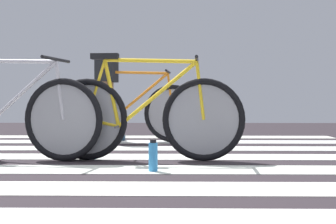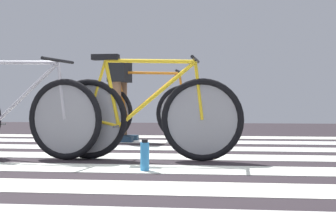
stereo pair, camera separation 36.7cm
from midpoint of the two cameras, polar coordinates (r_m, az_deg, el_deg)
name	(u,v)px [view 2 (the right image)]	position (r m, az deg, el deg)	size (l,w,h in m)	color
ground	(127,168)	(3.68, -2.19, -6.95)	(18.00, 14.00, 0.02)	#2B2429
crosswalk_markings	(123,168)	(3.61, -2.70, -6.92)	(5.45, 6.53, 0.00)	silver
bicycle_1_of_3	(144,116)	(4.07, -0.44, -0.54)	(1.74, 0.52, 0.93)	black
bicycle_2_of_3	(15,116)	(4.41, -16.06, -0.44)	(1.71, 0.56, 0.93)	black
bicycle_3_of_3	(144,111)	(5.88, -1.18, 0.10)	(1.74, 0.52, 0.93)	black
cyclist_3_of_3	(120,89)	(5.94, -4.12, 2.84)	(0.34, 0.42, 1.03)	brown
water_bottle	(145,156)	(3.46, 0.16, -5.43)	(0.07, 0.07, 0.24)	#3692D9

